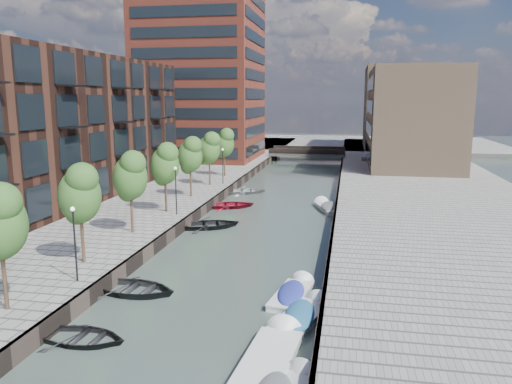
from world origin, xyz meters
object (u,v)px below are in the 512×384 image
(tree_5, at_px, (209,147))
(sloop_1, at_px, (83,341))
(motorboat_2, at_px, (273,356))
(bridge, at_px, (308,153))
(tree_1, at_px, (79,192))
(sloop_3, at_px, (246,193))
(tree_4, at_px, (190,154))
(motorboat_4, at_px, (328,207))
(tree_2, at_px, (130,175))
(motorboat_3, at_px, (293,293))
(sloop_0, at_px, (134,293))
(car, at_px, (367,156))
(motorboat_0, at_px, (303,316))
(sloop_2, at_px, (231,207))
(sloop_4, at_px, (210,228))
(tree_3, at_px, (165,163))
(tree_6, at_px, (224,142))

(tree_5, bearing_deg, sloop_1, -83.40)
(motorboat_2, bearing_deg, bridge, 93.55)
(tree_1, bearing_deg, sloop_3, 81.88)
(tree_4, bearing_deg, motorboat_4, 3.64)
(tree_2, xyz_separation_m, motorboat_4, (13.74, 14.87, -5.10))
(bridge, height_order, motorboat_2, bridge)
(sloop_1, height_order, motorboat_3, motorboat_3)
(bridge, relative_size, sloop_1, 3.17)
(sloop_0, relative_size, car, 1.23)
(sloop_0, relative_size, motorboat_2, 0.87)
(tree_1, distance_m, tree_2, 7.00)
(bridge, height_order, motorboat_0, bridge)
(sloop_2, bearing_deg, tree_4, 68.67)
(bridge, xyz_separation_m, tree_4, (-8.50, -40.00, 3.92))
(sloop_4, relative_size, motorboat_4, 0.95)
(sloop_0, xyz_separation_m, motorboat_4, (9.74, 23.67, 0.21))
(tree_3, distance_m, tree_6, 21.00)
(tree_1, height_order, sloop_2, tree_1)
(motorboat_0, xyz_separation_m, car, (4.93, 59.27, 1.50))
(tree_6, bearing_deg, motorboat_0, -70.43)
(tree_2, distance_m, tree_6, 28.00)
(tree_4, relative_size, tree_5, 1.00)
(motorboat_3, bearing_deg, tree_6, 109.83)
(tree_3, distance_m, sloop_0, 17.13)
(tree_6, bearing_deg, tree_3, -90.00)
(tree_1, height_order, motorboat_2, tree_1)
(motorboat_3, distance_m, car, 56.80)
(tree_3, bearing_deg, sloop_3, 74.46)
(tree_5, distance_m, sloop_4, 16.51)
(tree_1, xyz_separation_m, motorboat_2, (12.74, -7.45, -5.20))
(tree_2, xyz_separation_m, sloop_3, (4.11, 21.77, -5.31))
(sloop_4, bearing_deg, motorboat_4, -71.01)
(sloop_0, distance_m, motorboat_3, 8.94)
(sloop_1, xyz_separation_m, car, (14.47, 63.39, 1.69))
(tree_3, relative_size, motorboat_4, 1.11)
(tree_2, height_order, tree_6, same)
(tree_2, xyz_separation_m, sloop_2, (4.12, 14.03, -5.31))
(motorboat_3, bearing_deg, motorboat_0, -73.89)
(motorboat_0, bearing_deg, sloop_2, 111.30)
(tree_3, relative_size, sloop_0, 1.20)
(tree_4, bearing_deg, tree_2, -90.00)
(sloop_4, height_order, motorboat_0, motorboat_0)
(tree_4, distance_m, motorboat_4, 14.68)
(tree_2, height_order, motorboat_0, tree_2)
(tree_2, bearing_deg, tree_5, 90.00)
(sloop_1, bearing_deg, tree_5, 9.00)
(bridge, distance_m, tree_4, 41.08)
(motorboat_4, bearing_deg, motorboat_0, -90.17)
(bridge, distance_m, tree_2, 54.81)
(tree_3, distance_m, sloop_4, 6.89)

